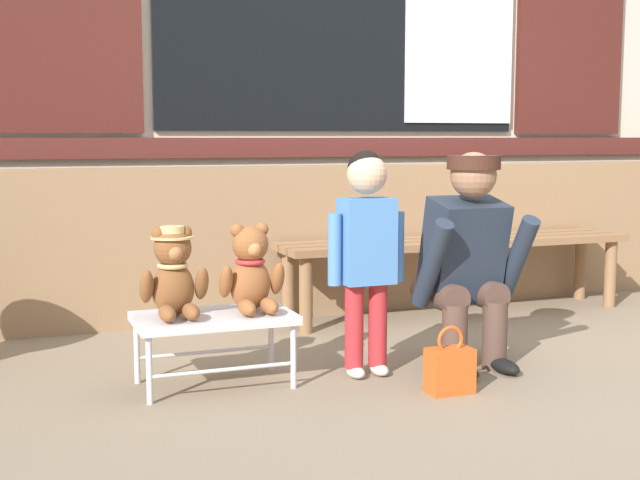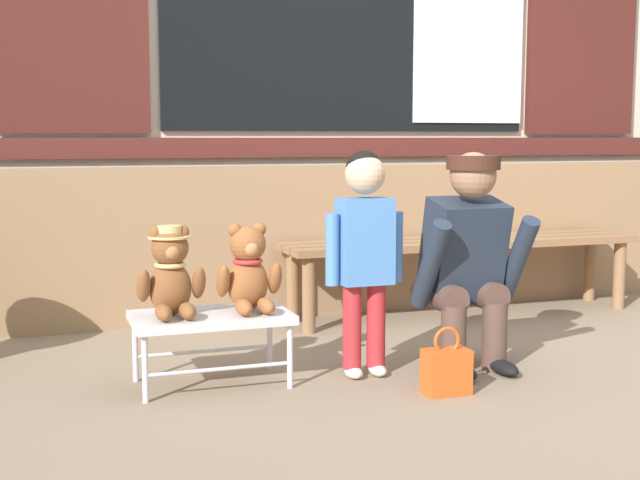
{
  "view_description": "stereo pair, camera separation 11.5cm",
  "coord_description": "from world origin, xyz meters",
  "px_view_note": "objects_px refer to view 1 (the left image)",
  "views": [
    {
      "loc": [
        -2.08,
        -3.18,
        1.01
      ],
      "look_at": [
        -0.71,
        0.41,
        0.55
      ],
      "focal_mm": 47.99,
      "sensor_mm": 36.0,
      "label": 1
    },
    {
      "loc": [
        -1.97,
        -3.22,
        1.01
      ],
      "look_at": [
        -0.71,
        0.41,
        0.55
      ],
      "focal_mm": 47.99,
      "sensor_mm": 36.0,
      "label": 2
    }
  ],
  "objects_px": {
    "child_standing": "(366,238)",
    "wooden_bench_long": "(457,250)",
    "small_display_bench": "(214,322)",
    "teddy_bear_with_hat": "(174,274)",
    "handbag_on_ground": "(450,369)",
    "teddy_bear_plain": "(251,272)",
    "adult_crouching": "(468,259)"
  },
  "relations": [
    {
      "from": "child_standing",
      "to": "wooden_bench_long",
      "type": "bearing_deg",
      "value": 44.35
    },
    {
      "from": "small_display_bench",
      "to": "teddy_bear_with_hat",
      "type": "xyz_separation_m",
      "value": [
        -0.16,
        0.0,
        0.21
      ]
    },
    {
      "from": "handbag_on_ground",
      "to": "teddy_bear_plain",
      "type": "bearing_deg",
      "value": 148.13
    },
    {
      "from": "small_display_bench",
      "to": "handbag_on_ground",
      "type": "distance_m",
      "value": 0.97
    },
    {
      "from": "wooden_bench_long",
      "to": "small_display_bench",
      "type": "distance_m",
      "value": 1.88
    },
    {
      "from": "teddy_bear_with_hat",
      "to": "child_standing",
      "type": "distance_m",
      "value": 0.81
    },
    {
      "from": "wooden_bench_long",
      "to": "adult_crouching",
      "type": "bearing_deg",
      "value": -117.52
    },
    {
      "from": "adult_crouching",
      "to": "teddy_bear_plain",
      "type": "bearing_deg",
      "value": 174.29
    },
    {
      "from": "child_standing",
      "to": "handbag_on_ground",
      "type": "distance_m",
      "value": 0.64
    },
    {
      "from": "adult_crouching",
      "to": "child_standing",
      "type": "bearing_deg",
      "value": 178.11
    },
    {
      "from": "small_display_bench",
      "to": "adult_crouching",
      "type": "relative_size",
      "value": 0.67
    },
    {
      "from": "teddy_bear_plain",
      "to": "wooden_bench_long",
      "type": "bearing_deg",
      "value": 31.23
    },
    {
      "from": "teddy_bear_plain",
      "to": "child_standing",
      "type": "distance_m",
      "value": 0.5
    },
    {
      "from": "wooden_bench_long",
      "to": "teddy_bear_with_hat",
      "type": "height_order",
      "value": "teddy_bear_with_hat"
    },
    {
      "from": "small_display_bench",
      "to": "adult_crouching",
      "type": "bearing_deg",
      "value": -4.83
    },
    {
      "from": "wooden_bench_long",
      "to": "teddy_bear_plain",
      "type": "xyz_separation_m",
      "value": [
        -1.48,
        -0.9,
        0.09
      ]
    },
    {
      "from": "teddy_bear_plain",
      "to": "handbag_on_ground",
      "type": "distance_m",
      "value": 0.89
    },
    {
      "from": "child_standing",
      "to": "handbag_on_ground",
      "type": "xyz_separation_m",
      "value": [
        0.21,
        -0.35,
        -0.5
      ]
    },
    {
      "from": "child_standing",
      "to": "adult_crouching",
      "type": "height_order",
      "value": "child_standing"
    },
    {
      "from": "wooden_bench_long",
      "to": "small_display_bench",
      "type": "xyz_separation_m",
      "value": [
        -1.64,
        -0.9,
        -0.11
      ]
    },
    {
      "from": "teddy_bear_plain",
      "to": "small_display_bench",
      "type": "bearing_deg",
      "value": -179.49
    },
    {
      "from": "adult_crouching",
      "to": "teddy_bear_with_hat",
      "type": "bearing_deg",
      "value": 175.67
    },
    {
      "from": "teddy_bear_plain",
      "to": "adult_crouching",
      "type": "bearing_deg",
      "value": -5.71
    },
    {
      "from": "handbag_on_ground",
      "to": "adult_crouching",
      "type": "bearing_deg",
      "value": 50.6
    },
    {
      "from": "adult_crouching",
      "to": "handbag_on_ground",
      "type": "relative_size",
      "value": 3.49
    },
    {
      "from": "child_standing",
      "to": "teddy_bear_with_hat",
      "type": "bearing_deg",
      "value": 174.2
    },
    {
      "from": "teddy_bear_plain",
      "to": "handbag_on_ground",
      "type": "relative_size",
      "value": 1.34
    },
    {
      "from": "small_display_bench",
      "to": "teddy_bear_with_hat",
      "type": "bearing_deg",
      "value": 179.23
    },
    {
      "from": "teddy_bear_plain",
      "to": "child_standing",
      "type": "relative_size",
      "value": 0.38
    },
    {
      "from": "child_standing",
      "to": "adult_crouching",
      "type": "distance_m",
      "value": 0.5
    },
    {
      "from": "wooden_bench_long",
      "to": "teddy_bear_with_hat",
      "type": "distance_m",
      "value": 2.02
    },
    {
      "from": "small_display_bench",
      "to": "teddy_bear_with_hat",
      "type": "distance_m",
      "value": 0.26
    }
  ]
}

